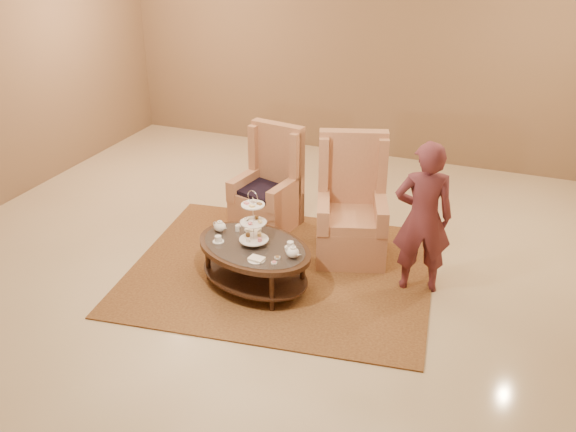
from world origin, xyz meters
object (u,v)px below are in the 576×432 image
at_px(tea_table, 254,252).
at_px(armchair_right, 351,216).
at_px(armchair_left, 270,193).
at_px(person, 423,218).

height_order(tea_table, armchair_right, armchair_right).
bearing_deg(armchair_left, person, -11.78).
distance_m(tea_table, person, 1.70).
height_order(armchair_right, person, person).
xyz_separation_m(armchair_left, armchair_right, (1.10, -0.31, 0.04)).
relative_size(tea_table, person, 0.95).
bearing_deg(armchair_left, armchair_right, -6.33).
xyz_separation_m(armchair_right, person, (0.84, -0.44, 0.33)).
distance_m(armchair_right, person, 1.01).
bearing_deg(armchair_right, tea_table, -142.63).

